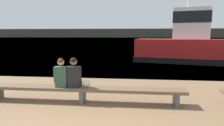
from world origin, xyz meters
TOP-DOWN VIEW (x-y plane):
  - water_surface at (0.00, 126.76)m, footprint 240.00×240.00m
  - far_shoreline at (0.00, 157.96)m, footprint 600.00×12.00m
  - bench_main at (-0.20, 3.29)m, footprint 6.31×0.51m
  - person_left at (-0.86, 3.29)m, footprint 0.42×0.39m
  - person_right at (-0.46, 3.29)m, footprint 0.42×0.40m
  - shopping_bag at (-0.07, 3.31)m, footprint 0.23×0.20m
  - tugboat_red at (5.41, 13.35)m, footprint 7.98×4.82m

SIDE VIEW (x-z plane):
  - water_surface at x=0.00m, z-range 0.00..0.00m
  - bench_main at x=-0.20m, z-range 0.15..0.64m
  - shopping_bag at x=-0.07m, z-range 0.48..0.72m
  - person_left at x=-0.86m, z-range 0.42..1.33m
  - person_right at x=-0.46m, z-range 0.43..1.37m
  - tugboat_red at x=5.41m, z-range -1.88..4.44m
  - far_shoreline at x=0.00m, z-range 0.00..6.72m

